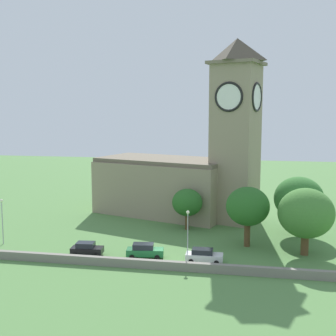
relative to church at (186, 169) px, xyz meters
name	(u,v)px	position (x,y,z in m)	size (l,w,h in m)	color
ground_plane	(176,228)	(-0.34, -8.70, -8.36)	(200.00, 200.00, 0.00)	#517F42
church	(186,169)	(0.00, 0.00, 0.00)	(30.70, 19.19, 30.05)	gray
quay_barrier	(151,264)	(-0.34, -27.05, -7.84)	(48.92, 0.70, 1.05)	gray
car_black	(87,249)	(-9.49, -23.94, -7.48)	(4.20, 2.40, 1.75)	black
car_green	(145,251)	(-1.95, -23.42, -7.43)	(4.86, 2.62, 1.85)	#1E6B38
car_white	(204,255)	(5.60, -23.72, -7.50)	(4.57, 2.09, 1.70)	silver
streetlamp_west_end	(2,214)	(-22.77, -21.39, -4.03)	(0.44, 0.44, 6.40)	#9EA0A5
streetlamp_west_mid	(188,226)	(3.40, -22.36, -4.21)	(0.44, 0.44, 6.10)	#9EA0A5
tree_by_tower	(248,207)	(10.79, -16.23, -2.79)	(5.91, 5.91, 8.28)	brown
tree_churchyard	(306,213)	(18.14, -18.53, -2.88)	(7.13, 7.13, 8.73)	brown
tree_riverside_west	(187,203)	(1.50, -9.09, -4.08)	(4.76, 4.76, 6.46)	brown
tree_riverside_east	(299,199)	(18.28, -8.95, -2.89)	(7.30, 7.30, 8.80)	brown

